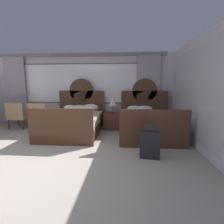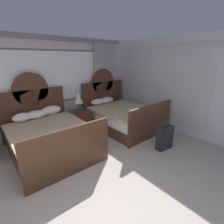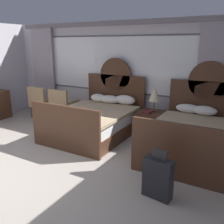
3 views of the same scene
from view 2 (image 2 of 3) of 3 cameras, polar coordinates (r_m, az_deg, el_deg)
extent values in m
cube|color=silver|center=(4.99, -27.42, 7.30)|extent=(6.82, 0.07, 2.70)
cube|color=#575459|center=(4.91, -27.71, 9.99)|extent=(4.63, 0.02, 1.49)
cube|color=white|center=(4.91, -27.69, 9.98)|extent=(4.55, 0.02, 1.41)
cube|color=#998E99|center=(5.94, -2.48, 10.25)|extent=(0.82, 0.08, 2.60)
cube|color=slate|center=(4.82, -29.36, 22.02)|extent=(6.28, 0.10, 0.12)
cube|color=silver|center=(5.27, 19.61, 8.77)|extent=(0.07, 4.24, 2.70)
cube|color=#B2B7BC|center=(5.40, 16.63, 9.26)|extent=(0.01, 2.96, 2.27)
cube|color=#472B1C|center=(4.23, -20.16, -10.79)|extent=(1.60, 2.05, 0.30)
cube|color=white|center=(4.10, -20.58, -7.37)|extent=(1.54, 1.95, 0.26)
cube|color=tan|center=(3.97, -20.44, -5.70)|extent=(1.64, 1.85, 0.06)
cube|color=#472B1C|center=(4.98, -25.04, -0.57)|extent=(1.68, 0.06, 1.33)
cylinder|color=#472B1C|center=(4.83, -26.09, 6.92)|extent=(0.88, 0.06, 0.88)
cube|color=#472B1C|center=(3.20, -14.03, -13.23)|extent=(1.68, 0.06, 0.96)
ellipsoid|color=white|center=(4.64, -28.50, -1.61)|extent=(0.45, 0.29, 0.21)
ellipsoid|color=white|center=(4.72, -24.59, -0.75)|extent=(0.56, 0.33, 0.20)
ellipsoid|color=white|center=(4.88, -20.21, 0.60)|extent=(0.55, 0.26, 0.24)
cube|color=#472B1C|center=(5.33, 3.87, -3.51)|extent=(1.60, 2.05, 0.30)
cube|color=white|center=(5.24, 3.93, -0.67)|extent=(1.54, 1.95, 0.26)
cube|color=tan|center=(5.13, 4.58, 0.79)|extent=(1.64, 1.85, 0.06)
cube|color=#472B1C|center=(5.95, -3.06, 4.01)|extent=(1.68, 0.06, 1.33)
cylinder|color=#472B1C|center=(5.82, -3.17, 10.36)|extent=(0.88, 0.06, 0.88)
cube|color=#472B1C|center=(4.56, 13.13, -3.36)|extent=(1.68, 0.06, 0.96)
ellipsoid|color=white|center=(5.58, -4.79, 3.56)|extent=(0.55, 0.26, 0.20)
ellipsoid|color=white|center=(5.77, -1.85, 4.14)|extent=(0.52, 0.31, 0.20)
cube|color=#472B1C|center=(5.17, -10.95, -2.90)|extent=(0.56, 0.56, 0.57)
sphere|color=tan|center=(4.89, -9.35, -2.49)|extent=(0.02, 0.02, 0.02)
cylinder|color=brown|center=(5.16, -11.22, 0.53)|extent=(0.14, 0.14, 0.02)
cylinder|color=brown|center=(5.12, -11.30, 1.83)|extent=(0.03, 0.03, 0.22)
cone|color=beige|center=(5.05, -11.50, 4.92)|extent=(0.27, 0.27, 0.35)
cube|color=maroon|center=(4.96, -11.00, -0.13)|extent=(0.18, 0.26, 0.03)
cube|color=black|center=(4.21, 17.61, -8.41)|extent=(0.43, 0.23, 0.59)
cube|color=#232326|center=(4.07, 18.10, -3.77)|extent=(0.23, 0.05, 0.15)
cylinder|color=black|center=(4.23, 15.75, -12.28)|extent=(0.05, 0.03, 0.05)
cylinder|color=black|center=(4.45, 18.70, -10.94)|extent=(0.05, 0.03, 0.05)
camera|label=1|loc=(3.10, 74.61, -6.43)|focal=26.19mm
camera|label=3|loc=(4.33, 65.31, 7.83)|focal=39.34mm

